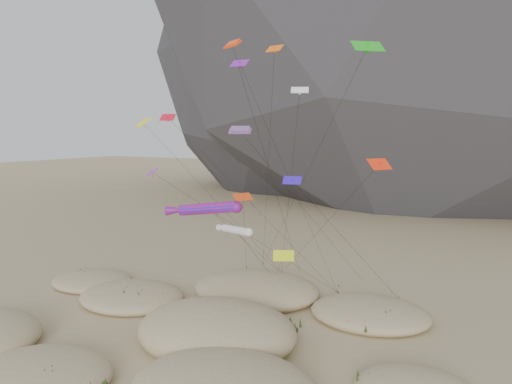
% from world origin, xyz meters
% --- Properties ---
extents(ground, '(500.00, 500.00, 0.00)m').
position_xyz_m(ground, '(0.00, 0.00, 0.00)').
color(ground, '#CCB789').
rests_on(ground, ground).
extents(dunes, '(49.75, 35.91, 4.59)m').
position_xyz_m(dunes, '(-0.84, 3.28, 0.75)').
color(dunes, '#CCB789').
rests_on(dunes, ground).
extents(dune_grass, '(41.72, 26.33, 1.46)m').
position_xyz_m(dune_grass, '(-1.85, 2.60, 0.83)').
color(dune_grass, black).
rests_on(dune_grass, ground).
extents(kite_stakes, '(21.21, 7.02, 0.30)m').
position_xyz_m(kite_stakes, '(1.68, 23.70, 0.15)').
color(kite_stakes, '#3F2D1E').
rests_on(kite_stakes, ground).
extents(rainbow_tube_kite, '(7.89, 15.25, 11.99)m').
position_xyz_m(rainbow_tube_kite, '(-1.70, 7.46, 11.10)').
color(rainbow_tube_kite, red).
rests_on(rainbow_tube_kite, ground).
extents(white_tube_kite, '(5.40, 16.06, 10.10)m').
position_xyz_m(white_tube_kite, '(2.12, 6.63, 9.50)').
color(white_tube_kite, silver).
rests_on(white_tube_kite, ground).
extents(orange_parafoil, '(2.42, 16.15, 27.79)m').
position_xyz_m(orange_parafoil, '(-1.17, 12.17, 26.88)').
color(orange_parafoil, '#FF3C0D').
rests_on(orange_parafoil, ground).
extents(multi_parafoil, '(8.00, 19.52, 19.13)m').
position_xyz_m(multi_parafoil, '(1.74, 8.88, 18.39)').
color(multi_parafoil, red).
rests_on(multi_parafoil, ground).
extents(delta_kites, '(28.91, 22.35, 27.31)m').
position_xyz_m(delta_kites, '(1.89, 10.80, 18.02)').
color(delta_kites, purple).
rests_on(delta_kites, ground).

